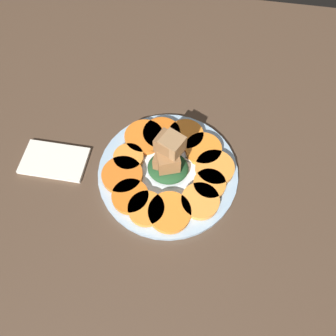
% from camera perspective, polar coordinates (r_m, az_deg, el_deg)
% --- Properties ---
extents(table_slab, '(1.20, 1.20, 0.02)m').
position_cam_1_polar(table_slab, '(0.69, -0.00, -1.23)').
color(table_slab, '#4C3828').
rests_on(table_slab, ground).
extents(plate, '(0.29, 0.29, 0.01)m').
position_cam_1_polar(plate, '(0.67, -0.00, -0.64)').
color(plate, '#99B7D1').
rests_on(plate, table_slab).
extents(carrot_slice_0, '(0.08, 0.08, 0.01)m').
position_cam_1_polar(carrot_slice_0, '(0.67, 8.15, 0.01)').
color(carrot_slice_0, orange).
rests_on(carrot_slice_0, plate).
extents(carrot_slice_1, '(0.08, 0.08, 0.01)m').
position_cam_1_polar(carrot_slice_1, '(0.69, 6.16, 3.28)').
color(carrot_slice_1, orange).
rests_on(carrot_slice_1, plate).
extents(carrot_slice_2, '(0.08, 0.08, 0.01)m').
position_cam_1_polar(carrot_slice_2, '(0.70, 3.11, 5.73)').
color(carrot_slice_2, orange).
rests_on(carrot_slice_2, plate).
extents(carrot_slice_3, '(0.08, 0.08, 0.01)m').
position_cam_1_polar(carrot_slice_3, '(0.70, -1.11, 5.95)').
color(carrot_slice_3, orange).
rests_on(carrot_slice_3, plate).
extents(carrot_slice_4, '(0.08, 0.08, 0.01)m').
position_cam_1_polar(carrot_slice_4, '(0.70, -4.18, 5.40)').
color(carrot_slice_4, orange).
rests_on(carrot_slice_4, plate).
extents(carrot_slice_5, '(0.06, 0.06, 0.01)m').
position_cam_1_polar(carrot_slice_5, '(0.68, -6.88, 1.82)').
color(carrot_slice_5, orange).
rests_on(carrot_slice_5, plate).
extents(carrot_slice_6, '(0.08, 0.08, 0.01)m').
position_cam_1_polar(carrot_slice_6, '(0.66, -7.96, -1.24)').
color(carrot_slice_6, orange).
rests_on(carrot_slice_6, plate).
extents(carrot_slice_7, '(0.07, 0.07, 0.01)m').
position_cam_1_polar(carrot_slice_7, '(0.64, -6.58, -4.95)').
color(carrot_slice_7, orange).
rests_on(carrot_slice_7, plate).
extents(carrot_slice_8, '(0.07, 0.07, 0.01)m').
position_cam_1_polar(carrot_slice_8, '(0.63, -3.81, -7.08)').
color(carrot_slice_8, orange).
rests_on(carrot_slice_8, plate).
extents(carrot_slice_9, '(0.08, 0.08, 0.01)m').
position_cam_1_polar(carrot_slice_9, '(0.62, 0.28, -7.72)').
color(carrot_slice_9, orange).
rests_on(carrot_slice_9, plate).
extents(carrot_slice_10, '(0.07, 0.07, 0.01)m').
position_cam_1_polar(carrot_slice_10, '(0.63, 5.63, -5.75)').
color(carrot_slice_10, '#F9963A').
rests_on(carrot_slice_10, plate).
extents(carrot_slice_11, '(0.06, 0.06, 0.01)m').
position_cam_1_polar(carrot_slice_11, '(0.65, 7.23, -2.85)').
color(carrot_slice_11, orange).
rests_on(carrot_slice_11, plate).
extents(center_pile, '(0.08, 0.08, 0.10)m').
position_cam_1_polar(center_pile, '(0.63, 0.04, 1.57)').
color(center_pile, '#1E4723').
rests_on(center_pile, plate).
extents(fork, '(0.19, 0.06, 0.00)m').
position_cam_1_polar(fork, '(0.69, 0.00, 3.36)').
color(fork, silver).
rests_on(fork, plate).
extents(napkin, '(0.13, 0.08, 0.01)m').
position_cam_1_polar(napkin, '(0.73, -19.16, 1.21)').
color(napkin, silver).
rests_on(napkin, table_slab).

